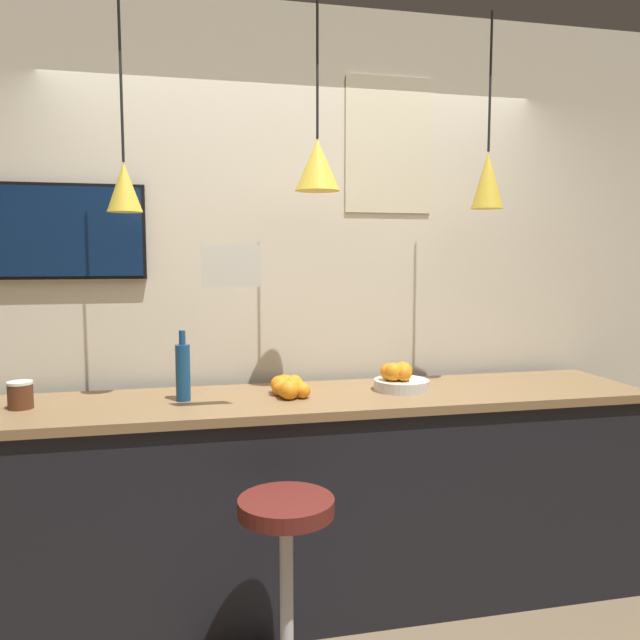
{
  "coord_description": "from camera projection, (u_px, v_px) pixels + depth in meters",
  "views": [
    {
      "loc": [
        -0.62,
        -2.09,
        1.64
      ],
      "look_at": [
        0.0,
        0.68,
        1.35
      ],
      "focal_mm": 35.0,
      "sensor_mm": 36.0,
      "label": 1
    }
  ],
  "objects": [
    {
      "name": "spread_jar",
      "position": [
        20.0,
        395.0,
        2.63
      ],
      "size": [
        0.1,
        0.1,
        0.12
      ],
      "color": "#562D19",
      "rests_on": "service_counter"
    },
    {
      "name": "wall_poster",
      "position": [
        389.0,
        145.0,
        3.25
      ],
      "size": [
        0.47,
        0.01,
        0.7
      ],
      "color": "beige"
    },
    {
      "name": "pendant_lamp_left",
      "position": [
        124.0,
        185.0,
        2.66
      ],
      "size": [
        0.15,
        0.15,
        0.97
      ],
      "color": "black"
    },
    {
      "name": "mounted_tv",
      "position": [
        58.0,
        231.0,
        2.93
      ],
      "size": [
        0.8,
        0.04,
        0.45
      ],
      "color": "black"
    },
    {
      "name": "pendant_lamp_middle",
      "position": [
        317.0,
        164.0,
        2.84
      ],
      "size": [
        0.21,
        0.21,
        0.86
      ],
      "color": "black"
    },
    {
      "name": "service_counter",
      "position": [
        320.0,
        499.0,
        2.94
      ],
      "size": [
        3.12,
        0.65,
        1.0
      ],
      "color": "black",
      "rests_on": "ground_plane"
    },
    {
      "name": "orange_pile",
      "position": [
        289.0,
        386.0,
        2.89
      ],
      "size": [
        0.17,
        0.25,
        0.09
      ],
      "color": "orange",
      "rests_on": "service_counter"
    },
    {
      "name": "hanging_menu_board",
      "position": [
        232.0,
        266.0,
        2.5
      ],
      "size": [
        0.24,
        0.01,
        0.17
      ],
      "color": "silver"
    },
    {
      "name": "juice_bottle",
      "position": [
        183.0,
        371.0,
        2.76
      ],
      "size": [
        0.06,
        0.06,
        0.32
      ],
      "color": "navy",
      "rests_on": "service_counter"
    },
    {
      "name": "back_wall",
      "position": [
        302.0,
        293.0,
        3.27
      ],
      "size": [
        8.0,
        0.06,
        2.9
      ],
      "color": "beige",
      "rests_on": "ground_plane"
    },
    {
      "name": "pendant_lamp_right",
      "position": [
        488.0,
        179.0,
        3.02
      ],
      "size": [
        0.16,
        0.16,
        0.93
      ],
      "color": "black"
    },
    {
      "name": "fruit_bowl",
      "position": [
        400.0,
        379.0,
        2.99
      ],
      "size": [
        0.27,
        0.27,
        0.14
      ],
      "color": "beige",
      "rests_on": "service_counter"
    },
    {
      "name": "bar_stool",
      "position": [
        286.0,
        563.0,
        2.27
      ],
      "size": [
        0.37,
        0.37,
        0.77
      ],
      "color": "#B7B7BC",
      "rests_on": "ground_plane"
    }
  ]
}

